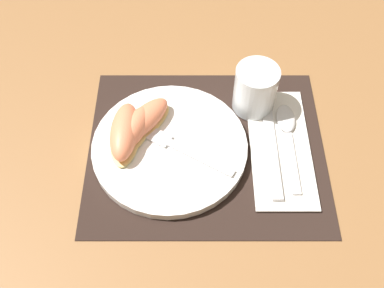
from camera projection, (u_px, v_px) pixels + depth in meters
The scene contains 11 objects.
ground_plane at pixel (207, 148), 0.78m from camera, with size 3.00×3.00×0.00m, color olive.
placemat at pixel (207, 148), 0.78m from camera, with size 0.41×0.34×0.00m.
plate at pixel (170, 147), 0.77m from camera, with size 0.27×0.27×0.02m.
juice_glass at pixel (255, 91), 0.80m from camera, with size 0.08×0.08×0.09m.
napkin at pixel (280, 148), 0.78m from camera, with size 0.10×0.25×0.00m.
knife at pixel (272, 148), 0.77m from camera, with size 0.02×0.21×0.01m.
spoon at pixel (288, 130), 0.79m from camera, with size 0.03×0.18×0.01m.
fork at pixel (174, 145), 0.76m from camera, with size 0.18×0.12×0.00m.
citrus_wedge_0 at pixel (144, 121), 0.77m from camera, with size 0.11×0.13×0.04m.
citrus_wedge_1 at pixel (136, 128), 0.76m from camera, with size 0.08×0.11×0.04m.
citrus_wedge_2 at pixel (125, 132), 0.76m from camera, with size 0.06×0.12×0.04m.
Camera 1 is at (-0.02, -0.44, 0.65)m, focal length 42.00 mm.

